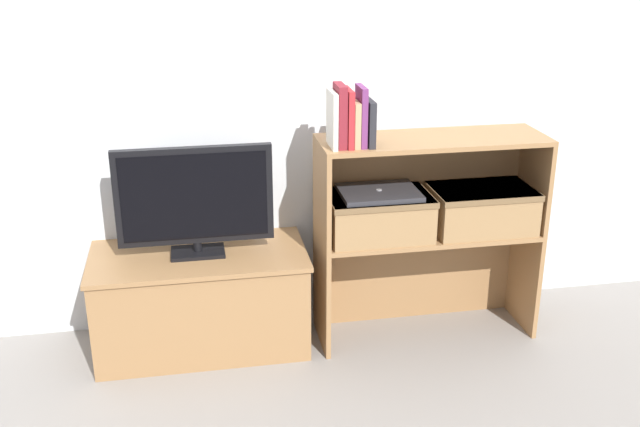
{
  "coord_description": "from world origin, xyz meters",
  "views": [
    {
      "loc": [
        -0.52,
        -2.67,
        1.7
      ],
      "look_at": [
        0.0,
        0.16,
        0.6
      ],
      "focal_mm": 42.0,
      "sensor_mm": 36.0,
      "label": 1
    }
  ],
  "objects_px": {
    "tv_stand": "(201,300)",
    "book_charcoal": "(369,122)",
    "book_ivory": "(332,119)",
    "book_plum": "(361,116)",
    "book_maroon": "(340,116)",
    "book_tan": "(354,123)",
    "laptop": "(379,192)",
    "storage_basket_left": "(378,214)",
    "book_crimson": "(348,118)",
    "storage_basket_right": "(481,207)",
    "tv": "(195,199)"
  },
  "relations": [
    {
      "from": "tv_stand",
      "to": "book_charcoal",
      "type": "distance_m",
      "value": 1.04
    },
    {
      "from": "book_ivory",
      "to": "book_charcoal",
      "type": "distance_m",
      "value": 0.15
    },
    {
      "from": "tv_stand",
      "to": "book_plum",
      "type": "xyz_separation_m",
      "value": [
        0.66,
        -0.12,
        0.8
      ]
    },
    {
      "from": "tv_stand",
      "to": "book_maroon",
      "type": "relative_size",
      "value": 3.67
    },
    {
      "from": "book_tan",
      "to": "laptop",
      "type": "relative_size",
      "value": 0.55
    },
    {
      "from": "book_plum",
      "to": "laptop",
      "type": "bearing_deg",
      "value": 24.43
    },
    {
      "from": "book_ivory",
      "to": "storage_basket_left",
      "type": "height_order",
      "value": "book_ivory"
    },
    {
      "from": "book_crimson",
      "to": "storage_basket_left",
      "type": "height_order",
      "value": "book_crimson"
    },
    {
      "from": "book_crimson",
      "to": "book_plum",
      "type": "relative_size",
      "value": 0.96
    },
    {
      "from": "book_tan",
      "to": "storage_basket_left",
      "type": "height_order",
      "value": "book_tan"
    },
    {
      "from": "book_crimson",
      "to": "book_tan",
      "type": "distance_m",
      "value": 0.04
    },
    {
      "from": "laptop",
      "to": "storage_basket_left",
      "type": "bearing_deg",
      "value": 0.0
    },
    {
      "from": "book_plum",
      "to": "storage_basket_right",
      "type": "height_order",
      "value": "book_plum"
    },
    {
      "from": "book_maroon",
      "to": "storage_basket_right",
      "type": "xyz_separation_m",
      "value": [
        0.63,
        0.04,
        -0.43
      ]
    },
    {
      "from": "book_ivory",
      "to": "storage_basket_left",
      "type": "distance_m",
      "value": 0.47
    },
    {
      "from": "book_ivory",
      "to": "book_tan",
      "type": "height_order",
      "value": "book_ivory"
    },
    {
      "from": "storage_basket_left",
      "to": "book_plum",
      "type": "bearing_deg",
      "value": -155.57
    },
    {
      "from": "tv",
      "to": "book_maroon",
      "type": "xyz_separation_m",
      "value": [
        0.57,
        -0.11,
        0.34
      ]
    },
    {
      "from": "book_ivory",
      "to": "book_crimson",
      "type": "bearing_deg",
      "value": 0.0
    },
    {
      "from": "tv",
      "to": "laptop",
      "type": "bearing_deg",
      "value": -5.48
    },
    {
      "from": "storage_basket_right",
      "to": "laptop",
      "type": "distance_m",
      "value": 0.46
    },
    {
      "from": "tv_stand",
      "to": "storage_basket_right",
      "type": "distance_m",
      "value": 1.26
    },
    {
      "from": "book_crimson",
      "to": "storage_basket_left",
      "type": "distance_m",
      "value": 0.45
    },
    {
      "from": "storage_basket_right",
      "to": "tv",
      "type": "bearing_deg",
      "value": 176.58
    },
    {
      "from": "book_crimson",
      "to": "laptop",
      "type": "xyz_separation_m",
      "value": [
        0.14,
        0.04,
        -0.33
      ]
    },
    {
      "from": "book_plum",
      "to": "book_tan",
      "type": "bearing_deg",
      "value": 180.0
    },
    {
      "from": "book_ivory",
      "to": "book_crimson",
      "type": "height_order",
      "value": "book_crimson"
    },
    {
      "from": "book_maroon",
      "to": "laptop",
      "type": "relative_size",
      "value": 0.76
    },
    {
      "from": "laptop",
      "to": "book_maroon",
      "type": "bearing_deg",
      "value": -166.68
    },
    {
      "from": "book_ivory",
      "to": "storage_basket_right",
      "type": "distance_m",
      "value": 0.78
    },
    {
      "from": "tv",
      "to": "laptop",
      "type": "height_order",
      "value": "tv"
    },
    {
      "from": "book_maroon",
      "to": "laptop",
      "type": "xyz_separation_m",
      "value": [
        0.18,
        0.04,
        -0.34
      ]
    },
    {
      "from": "book_tan",
      "to": "laptop",
      "type": "bearing_deg",
      "value": 19.38
    },
    {
      "from": "book_plum",
      "to": "laptop",
      "type": "distance_m",
      "value": 0.35
    },
    {
      "from": "book_tan",
      "to": "book_plum",
      "type": "bearing_deg",
      "value": -0.0
    },
    {
      "from": "book_plum",
      "to": "book_crimson",
      "type": "bearing_deg",
      "value": 180.0
    },
    {
      "from": "tv",
      "to": "book_plum",
      "type": "height_order",
      "value": "book_plum"
    },
    {
      "from": "book_maroon",
      "to": "book_charcoal",
      "type": "distance_m",
      "value": 0.12
    },
    {
      "from": "storage_basket_right",
      "to": "laptop",
      "type": "relative_size",
      "value": 1.33
    },
    {
      "from": "book_maroon",
      "to": "book_charcoal",
      "type": "relative_size",
      "value": 1.35
    },
    {
      "from": "book_plum",
      "to": "tv_stand",
      "type": "bearing_deg",
      "value": 170.07
    },
    {
      "from": "book_ivory",
      "to": "laptop",
      "type": "height_order",
      "value": "book_ivory"
    },
    {
      "from": "book_plum",
      "to": "laptop",
      "type": "relative_size",
      "value": 0.73
    },
    {
      "from": "book_tan",
      "to": "book_plum",
      "type": "xyz_separation_m",
      "value": [
        0.03,
        -0.0,
        0.03
      ]
    },
    {
      "from": "tv_stand",
      "to": "book_ivory",
      "type": "height_order",
      "value": "book_ivory"
    },
    {
      "from": "book_crimson",
      "to": "book_charcoal",
      "type": "bearing_deg",
      "value": 0.0
    },
    {
      "from": "storage_basket_left",
      "to": "tv_stand",
      "type": "bearing_deg",
      "value": 174.4
    },
    {
      "from": "book_charcoal",
      "to": "storage_basket_left",
      "type": "xyz_separation_m",
      "value": [
        0.06,
        0.04,
        -0.4
      ]
    },
    {
      "from": "tv_stand",
      "to": "book_charcoal",
      "type": "bearing_deg",
      "value": -9.49
    },
    {
      "from": "tv_stand",
      "to": "storage_basket_right",
      "type": "relative_size",
      "value": 2.08
    }
  ]
}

